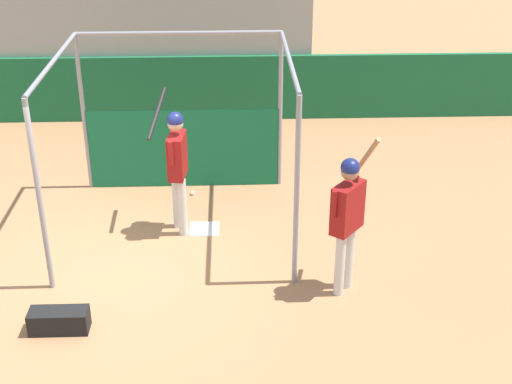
% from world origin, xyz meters
% --- Properties ---
extents(ground_plane, '(60.00, 60.00, 0.00)m').
position_xyz_m(ground_plane, '(0.00, 0.00, 0.00)').
color(ground_plane, '#A8754C').
extents(outfield_wall, '(24.00, 0.12, 1.35)m').
position_xyz_m(outfield_wall, '(0.00, 5.95, 0.67)').
color(outfield_wall, '#196038').
rests_on(outfield_wall, ground).
extents(bleacher_section, '(6.50, 2.40, 2.63)m').
position_xyz_m(bleacher_section, '(0.00, 7.21, 1.31)').
color(bleacher_section, '#9E9E99').
rests_on(bleacher_section, ground).
extents(batting_cage, '(3.25, 3.09, 2.63)m').
position_xyz_m(batting_cage, '(0.80, 2.23, 1.15)').
color(batting_cage, gray).
rests_on(batting_cage, ground).
extents(home_plate, '(0.44, 0.44, 0.02)m').
position_xyz_m(home_plate, '(1.16, 1.21, 0.01)').
color(home_plate, white).
rests_on(home_plate, ground).
extents(player_batter, '(0.56, 0.99, 2.03)m').
position_xyz_m(player_batter, '(0.80, 1.21, 1.15)').
color(player_batter, silver).
rests_on(player_batter, ground).
extents(player_waiting, '(0.61, 0.79, 2.10)m').
position_xyz_m(player_waiting, '(3.01, -0.46, 1.14)').
color(player_waiting, silver).
rests_on(player_waiting, ground).
extents(equipment_bag, '(0.70, 0.28, 0.28)m').
position_xyz_m(equipment_bag, '(-0.50, -1.19, 0.14)').
color(equipment_bag, black).
rests_on(equipment_bag, ground).
extents(baseball, '(0.07, 0.07, 0.07)m').
position_xyz_m(baseball, '(0.93, 2.38, 0.04)').
color(baseball, white).
rests_on(baseball, ground).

